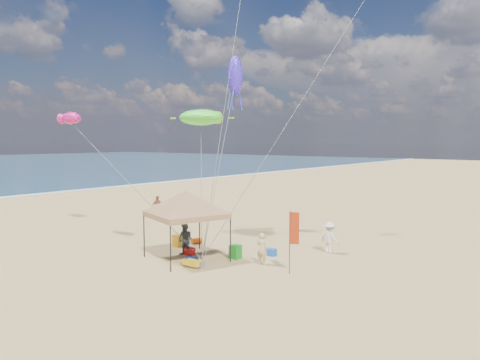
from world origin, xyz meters
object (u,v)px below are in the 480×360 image
at_px(cooler_blue, 271,252).
at_px(person_near_b, 185,240).
at_px(feather_flag, 293,232).
at_px(person_near_c, 330,238).
at_px(person_near_a, 262,249).
at_px(chair_yellow, 178,241).
at_px(chair_green, 235,252).
at_px(cooler_red, 189,251).
at_px(beach_cart, 193,263).
at_px(canopy_tent, 186,194).
at_px(person_far_a, 157,206).

relative_size(cooler_blue, person_near_b, 0.31).
xyz_separation_m(feather_flag, person_near_c, (-0.53, 4.60, -1.11)).
relative_size(person_near_a, person_near_c, 0.93).
height_order(chair_yellow, person_near_c, person_near_c).
bearing_deg(chair_green, chair_yellow, -179.86).
height_order(chair_green, person_near_c, person_near_c).
relative_size(cooler_red, person_near_c, 0.31).
xyz_separation_m(chair_green, person_near_a, (1.79, -0.11, 0.46)).
xyz_separation_m(chair_yellow, person_near_a, (6.08, -0.10, 0.46)).
bearing_deg(person_near_a, beach_cart, 42.42).
bearing_deg(person_near_b, feather_flag, -2.22).
distance_m(cooler_red, chair_green, 2.61).
height_order(cooler_red, beach_cart, cooler_red).
height_order(canopy_tent, feather_flag, canopy_tent).
relative_size(chair_green, person_near_b, 0.40).
xyz_separation_m(feather_flag, cooler_blue, (-2.73, 2.18, -1.79)).
distance_m(person_near_b, person_far_a, 13.04).
relative_size(chair_yellow, person_far_a, 0.41).
bearing_deg(cooler_blue, canopy_tent, -132.14).
height_order(cooler_blue, person_near_b, person_near_b).
xyz_separation_m(cooler_red, chair_green, (2.43, 0.93, 0.16)).
distance_m(person_near_a, person_near_b, 4.38).
height_order(cooler_red, chair_yellow, chair_yellow).
height_order(canopy_tent, beach_cart, canopy_tent).
bearing_deg(person_near_c, person_near_a, 79.52).
relative_size(chair_yellow, person_near_a, 0.43).
bearing_deg(chair_yellow, person_far_a, 145.08).
relative_size(cooler_red, chair_green, 0.77).
height_order(chair_green, person_near_a, person_near_a).
bearing_deg(beach_cart, feather_flag, 23.68).
bearing_deg(chair_green, feather_flag, -8.38).
bearing_deg(cooler_red, person_near_c, 40.73).
bearing_deg(person_near_c, canopy_tent, 57.77).
relative_size(chair_yellow, person_near_b, 0.40).
bearing_deg(person_near_a, feather_flag, 164.64).
relative_size(feather_flag, beach_cart, 3.28).
bearing_deg(cooler_blue, beach_cart, -112.86).
distance_m(person_near_a, person_far_a, 16.24).
height_order(canopy_tent, person_near_a, canopy_tent).
bearing_deg(cooler_red, chair_green, 20.95).
relative_size(chair_green, person_near_a, 0.43).
bearing_deg(cooler_red, cooler_blue, 35.51).
height_order(person_near_c, person_far_a, person_near_c).
distance_m(feather_flag, person_near_b, 6.44).
xyz_separation_m(canopy_tent, beach_cart, (1.25, -0.83, -3.23)).
bearing_deg(person_near_c, cooler_red, 50.70).
bearing_deg(person_far_a, chair_yellow, -120.41).
distance_m(cooler_red, cooler_blue, 4.38).
distance_m(beach_cart, person_near_c, 7.69).
xyz_separation_m(canopy_tent, person_far_a, (-11.31, 7.90, -2.57)).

